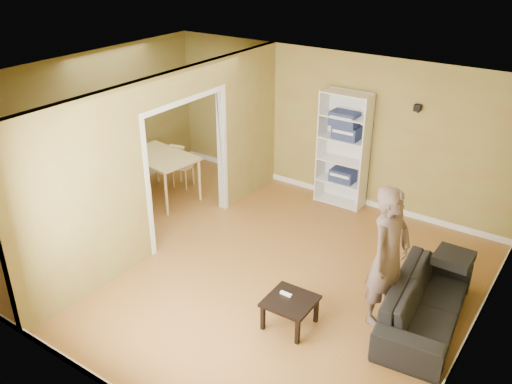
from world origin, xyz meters
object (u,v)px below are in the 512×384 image
at_px(chair_near, 137,186).
at_px(chair_far, 183,164).
at_px(bookshelf, 344,149).
at_px(chair_left, 128,164).
at_px(sofa, 427,296).
at_px(dining_table, 160,160).
at_px(person, 390,246).
at_px(coffee_table, 290,303).

relative_size(chair_near, chair_far, 1.15).
height_order(bookshelf, chair_near, bookshelf).
bearing_deg(chair_left, chair_far, 145.63).
height_order(sofa, dining_table, dining_table).
bearing_deg(dining_table, sofa, -8.08).
height_order(chair_near, chair_far, chair_near).
distance_m(person, coffee_table, 1.37).
bearing_deg(sofa, bookshelf, 38.10).
height_order(coffee_table, chair_far, chair_far).
xyz_separation_m(coffee_table, chair_far, (-3.74, 2.29, 0.11)).
relative_size(person, bookshelf, 1.05).
bearing_deg(chair_near, chair_left, 126.65).
xyz_separation_m(chair_near, chair_far, (-0.09, 1.24, -0.06)).
xyz_separation_m(dining_table, chair_near, (0.08, -0.66, -0.23)).
bearing_deg(dining_table, bookshelf, 31.41).
bearing_deg(chair_left, person, 95.31).
height_order(chair_left, chair_far, chair_left).
height_order(sofa, person, person).
distance_m(sofa, person, 0.84).
bearing_deg(bookshelf, chair_left, -153.48).
relative_size(dining_table, chair_far, 1.48).
xyz_separation_m(sofa, bookshelf, (-2.33, 2.39, 0.62)).
distance_m(sofa, coffee_table, 1.66).
relative_size(bookshelf, chair_near, 2.00).
bearing_deg(chair_far, bookshelf, -169.23).
bearing_deg(person, chair_far, 82.68).
distance_m(dining_table, chair_far, 0.65).
xyz_separation_m(person, chair_left, (-5.35, 0.87, -0.55)).
distance_m(sofa, dining_table, 5.12).
xyz_separation_m(coffee_table, chair_left, (-4.48, 1.64, 0.17)).
xyz_separation_m(person, chair_near, (-4.52, 0.29, -0.55)).
bearing_deg(chair_far, chair_near, 83.16).
height_order(person, bookshelf, person).
distance_m(chair_left, chair_near, 1.02).
bearing_deg(person, coffee_table, 142.49).
relative_size(person, chair_near, 2.09).
bearing_deg(dining_table, person, -11.60).
relative_size(dining_table, chair_near, 1.29).
xyz_separation_m(coffee_table, dining_table, (-3.73, 1.71, 0.41)).
xyz_separation_m(bookshelf, chair_left, (-3.49, -1.74, -0.50)).
relative_size(bookshelf, dining_table, 1.54).
relative_size(coffee_table, chair_left, 0.57).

